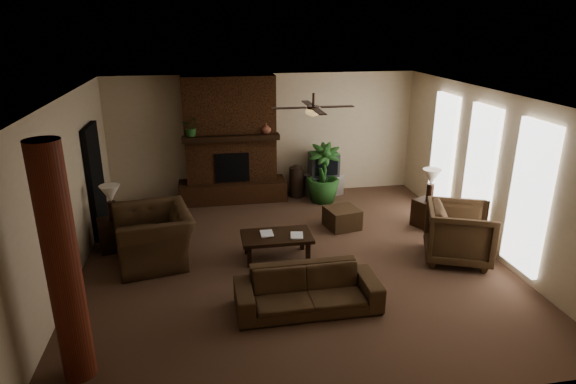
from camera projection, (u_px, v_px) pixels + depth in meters
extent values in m
plane|color=brown|center=(292.00, 260.00, 8.40)|extent=(7.00, 7.00, 0.00)
plane|color=silver|center=(293.00, 96.00, 7.47)|extent=(7.00, 7.00, 0.00)
plane|color=#C7B290|center=(265.00, 136.00, 11.18)|extent=(7.00, 0.00, 7.00)
plane|color=#C7B290|center=(358.00, 295.00, 4.68)|extent=(7.00, 0.00, 7.00)
plane|color=#C7B290|center=(65.00, 195.00, 7.36)|extent=(0.00, 7.00, 7.00)
plane|color=#C7B290|center=(489.00, 172.00, 8.50)|extent=(0.00, 7.00, 7.00)
cube|color=#482613|center=(230.00, 139.00, 10.82)|extent=(2.00, 0.50, 2.80)
cube|color=#482613|center=(233.00, 191.00, 11.12)|extent=(2.40, 0.70, 0.45)
cube|color=black|center=(232.00, 168.00, 10.77)|extent=(0.75, 0.04, 0.65)
cube|color=black|center=(231.00, 138.00, 10.53)|extent=(2.10, 0.28, 0.12)
cube|color=white|center=(443.00, 152.00, 10.00)|extent=(0.08, 0.85, 2.35)
cube|color=white|center=(480.00, 171.00, 8.70)|extent=(0.08, 0.85, 2.35)
cube|color=white|center=(529.00, 198.00, 7.40)|extent=(0.08, 0.85, 2.35)
cylinder|color=maroon|center=(63.00, 267.00, 5.22)|extent=(0.36, 0.36, 2.80)
cube|color=black|center=(96.00, 181.00, 9.16)|extent=(0.10, 1.00, 2.10)
cylinder|color=black|center=(313.00, 100.00, 7.85)|extent=(0.04, 0.04, 0.24)
cylinder|color=black|center=(313.00, 108.00, 7.89)|extent=(0.20, 0.20, 0.06)
ellipsoid|color=#F2BF72|center=(313.00, 112.00, 7.91)|extent=(0.26, 0.26, 0.14)
cube|color=black|center=(337.00, 107.00, 7.95)|extent=(0.55, 0.12, 0.01)
cube|color=black|center=(289.00, 108.00, 7.82)|extent=(0.55, 0.12, 0.01)
cube|color=black|center=(308.00, 103.00, 8.26)|extent=(0.12, 0.55, 0.01)
cube|color=black|center=(319.00, 112.00, 7.52)|extent=(0.12, 0.55, 0.01)
imported|color=#412E1C|center=(308.00, 283.00, 6.85)|extent=(2.05, 0.62, 0.80)
imported|color=#412E1C|center=(153.00, 228.00, 8.17)|extent=(1.16, 1.54, 1.21)
imported|color=#412E1C|center=(460.00, 231.00, 8.23)|extent=(1.30, 1.34, 1.08)
cube|color=black|center=(277.00, 237.00, 8.34)|extent=(1.20, 0.70, 0.06)
cube|color=black|center=(249.00, 257.00, 8.10)|extent=(0.07, 0.07, 0.37)
cube|color=black|center=(308.00, 252.00, 8.26)|extent=(0.07, 0.07, 0.37)
cube|color=black|center=(246.00, 244.00, 8.56)|extent=(0.07, 0.07, 0.37)
cube|color=black|center=(302.00, 240.00, 8.72)|extent=(0.07, 0.07, 0.37)
cube|color=#412E1C|center=(342.00, 218.00, 9.65)|extent=(0.71, 0.71, 0.40)
cube|color=silver|center=(323.00, 185.00, 11.46)|extent=(0.97, 0.78, 0.50)
cube|color=#3D3D3F|center=(324.00, 164.00, 11.29)|extent=(0.65, 0.50, 0.52)
cube|color=black|center=(327.00, 167.00, 11.04)|extent=(0.52, 0.03, 0.40)
cylinder|color=#32241C|center=(297.00, 182.00, 11.32)|extent=(0.34, 0.34, 0.70)
sphere|color=#32241C|center=(297.00, 172.00, 11.24)|extent=(0.34, 0.34, 0.34)
imported|color=#275421|center=(323.00, 186.00, 11.00)|extent=(0.96, 1.44, 0.74)
cube|color=black|center=(114.00, 234.00, 8.73)|extent=(0.61, 0.61, 0.55)
cylinder|color=black|center=(112.00, 211.00, 8.59)|extent=(0.16, 0.16, 0.35)
cone|color=#EEE0CA|center=(110.00, 194.00, 8.48)|extent=(0.41, 0.41, 0.30)
cube|color=black|center=(429.00, 213.00, 9.68)|extent=(0.66, 0.66, 0.55)
cylinder|color=black|center=(430.00, 193.00, 9.49)|extent=(0.16, 0.16, 0.35)
cone|color=#EEE0CA|center=(432.00, 177.00, 9.39)|extent=(0.42, 0.42, 0.30)
imported|color=#275421|center=(192.00, 129.00, 10.35)|extent=(0.49, 0.52, 0.33)
imported|color=brown|center=(266.00, 128.00, 10.63)|extent=(0.26, 0.26, 0.22)
imported|color=#999999|center=(260.00, 227.00, 8.28)|extent=(0.22, 0.03, 0.29)
imported|color=#999999|center=(291.00, 228.00, 8.24)|extent=(0.21, 0.06, 0.29)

